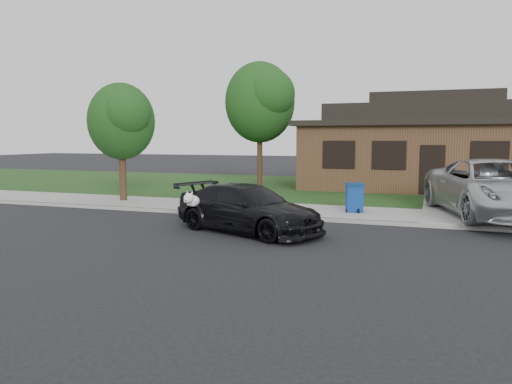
% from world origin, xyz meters
% --- Properties ---
extents(ground, '(120.00, 120.00, 0.00)m').
position_xyz_m(ground, '(0.00, 0.00, 0.00)').
color(ground, black).
rests_on(ground, ground).
extents(sidewalk, '(60.00, 3.00, 0.12)m').
position_xyz_m(sidewalk, '(0.00, 5.00, 0.06)').
color(sidewalk, gray).
rests_on(sidewalk, ground).
extents(curb, '(60.00, 0.12, 0.12)m').
position_xyz_m(curb, '(0.00, 3.50, 0.06)').
color(curb, gray).
rests_on(curb, ground).
extents(lawn, '(60.00, 13.00, 0.13)m').
position_xyz_m(lawn, '(0.00, 13.00, 0.07)').
color(lawn, '#193814').
rests_on(lawn, ground).
extents(driveway, '(4.50, 13.00, 0.14)m').
position_xyz_m(driveway, '(6.00, 10.00, 0.07)').
color(driveway, gray).
rests_on(driveway, ground).
extents(sedan, '(4.86, 3.38, 1.31)m').
position_xyz_m(sedan, '(-0.67, 1.09, 0.65)').
color(sedan, black).
rests_on(sedan, ground).
extents(minivan, '(4.51, 6.94, 1.78)m').
position_xyz_m(minivan, '(5.88, 5.41, 1.03)').
color(minivan, '#B6B9BD').
rests_on(minivan, driveway).
extents(recycling_bin, '(0.72, 0.72, 0.96)m').
position_xyz_m(recycling_bin, '(1.62, 5.09, 0.61)').
color(recycling_bin, navy).
rests_on(recycling_bin, sidewalk).
extents(house, '(12.60, 8.60, 4.65)m').
position_xyz_m(house, '(4.00, 15.00, 2.13)').
color(house, '#422B1C').
rests_on(house, ground).
extents(tree_0, '(3.78, 3.60, 6.34)m').
position_xyz_m(tree_0, '(-4.34, 12.88, 4.48)').
color(tree_0, '#332114').
rests_on(tree_0, ground).
extents(tree_2, '(2.73, 2.60, 4.59)m').
position_xyz_m(tree_2, '(-7.38, 5.11, 3.27)').
color(tree_2, '#332114').
rests_on(tree_2, ground).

